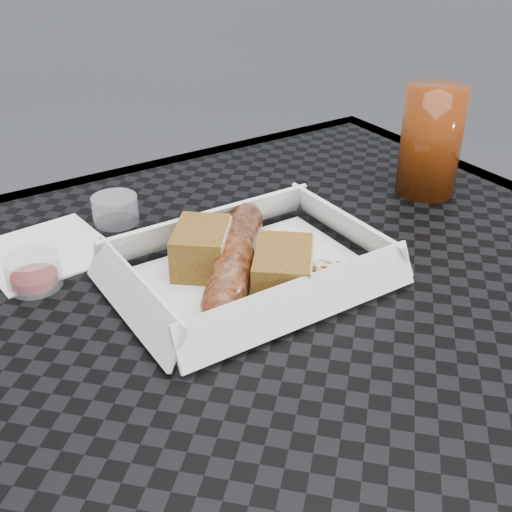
{
  "coord_description": "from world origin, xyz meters",
  "views": [
    {
      "loc": [
        -0.27,
        -0.36,
        1.07
      ],
      "look_at": [
        -0.0,
        0.07,
        0.78
      ],
      "focal_mm": 45.0,
      "sensor_mm": 36.0,
      "label": 1
    }
  ],
  "objects_px": {
    "patio_table": "(295,385)",
    "food_tray": "(250,277)",
    "bratwurst": "(235,258)",
    "drink_glass": "(431,141)"
  },
  "relations": [
    {
      "from": "patio_table",
      "to": "food_tray",
      "type": "distance_m",
      "value": 0.11
    },
    {
      "from": "patio_table",
      "to": "bratwurst",
      "type": "relative_size",
      "value": 5.04
    },
    {
      "from": "patio_table",
      "to": "drink_glass",
      "type": "bearing_deg",
      "value": 24.53
    },
    {
      "from": "patio_table",
      "to": "bratwurst",
      "type": "xyz_separation_m",
      "value": [
        -0.01,
        0.09,
        0.1
      ]
    },
    {
      "from": "bratwurst",
      "to": "drink_glass",
      "type": "xyz_separation_m",
      "value": [
        0.29,
        0.04,
        0.04
      ]
    },
    {
      "from": "food_tray",
      "to": "drink_glass",
      "type": "distance_m",
      "value": 0.3
    },
    {
      "from": "bratwurst",
      "to": "drink_glass",
      "type": "bearing_deg",
      "value": 8.55
    },
    {
      "from": "food_tray",
      "to": "bratwurst",
      "type": "relative_size",
      "value": 1.39
    },
    {
      "from": "drink_glass",
      "to": "bratwurst",
      "type": "bearing_deg",
      "value": -171.45
    },
    {
      "from": "patio_table",
      "to": "drink_glass",
      "type": "distance_m",
      "value": 0.34
    }
  ]
}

